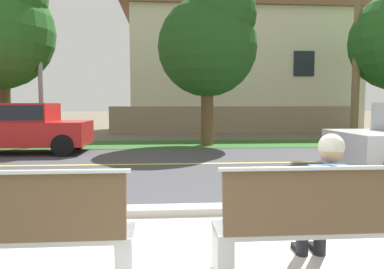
# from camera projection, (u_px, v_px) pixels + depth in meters

# --- Properties ---
(ground_plane) EXTENTS (140.00, 140.00, 0.00)m
(ground_plane) POSITION_uv_depth(u_px,v_px,m) (168.00, 156.00, 10.54)
(ground_plane) COLOR #665B4C
(curb_edge) EXTENTS (44.00, 0.30, 0.11)m
(curb_edge) POSITION_uv_depth(u_px,v_px,m) (171.00, 211.00, 4.92)
(curb_edge) COLOR #ADA89E
(curb_edge) RESTS_ON ground_plane
(street_asphalt) EXTENTS (52.00, 8.00, 0.01)m
(street_asphalt) POSITION_uv_depth(u_px,v_px,m) (169.00, 164.00, 9.05)
(street_asphalt) COLOR #424247
(street_asphalt) RESTS_ON ground_plane
(road_centre_line) EXTENTS (48.00, 0.14, 0.01)m
(road_centre_line) POSITION_uv_depth(u_px,v_px,m) (169.00, 164.00, 9.05)
(road_centre_line) COLOR #E0CC4C
(road_centre_line) RESTS_ON ground_plane
(far_verge_grass) EXTENTS (48.00, 2.80, 0.02)m
(far_verge_grass) POSITION_uv_depth(u_px,v_px,m) (167.00, 144.00, 13.53)
(far_verge_grass) COLOR #2D6026
(far_verge_grass) RESTS_ON ground_plane
(bench_left) EXTENTS (1.90, 0.48, 1.01)m
(bench_left) POSITION_uv_depth(u_px,v_px,m) (14.00, 234.00, 2.90)
(bench_left) COLOR silver
(bench_left) RESTS_ON ground_plane
(bench_right) EXTENTS (1.90, 0.48, 1.01)m
(bench_right) POSITION_uv_depth(u_px,v_px,m) (325.00, 226.00, 3.09)
(bench_right) COLOR silver
(bench_right) RESTS_ON ground_plane
(seated_person_blue) EXTENTS (0.52, 0.68, 1.25)m
(seated_person_blue) POSITION_uv_depth(u_px,v_px,m) (325.00, 196.00, 3.25)
(seated_person_blue) COLOR black
(seated_person_blue) RESTS_ON ground_plane
(car_red_far) EXTENTS (4.30, 1.86, 1.54)m
(car_red_far) POSITION_uv_depth(u_px,v_px,m) (16.00, 126.00, 11.02)
(car_red_far) COLOR red
(car_red_far) RESTS_ON ground_plane
(streetlamp) EXTENTS (0.24, 2.10, 6.89)m
(streetlamp) POSITION_uv_depth(u_px,v_px,m) (41.00, 35.00, 12.68)
(streetlamp) COLOR gray
(streetlamp) RESTS_ON ground_plane
(shade_tree_left) EXTENTS (3.57, 3.57, 5.88)m
(shade_tree_left) POSITION_uv_depth(u_px,v_px,m) (211.00, 40.00, 12.89)
(shade_tree_left) COLOR brown
(shade_tree_left) RESTS_ON ground_plane
(garden_wall) EXTENTS (13.00, 0.36, 1.40)m
(garden_wall) POSITION_uv_depth(u_px,v_px,m) (236.00, 120.00, 18.77)
(garden_wall) COLOR gray
(garden_wall) RESTS_ON ground_plane
(house_across_street) EXTENTS (13.40, 6.91, 7.18)m
(house_across_street) POSITION_uv_depth(u_px,v_px,m) (239.00, 69.00, 21.76)
(house_across_street) COLOR beige
(house_across_street) RESTS_ON ground_plane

